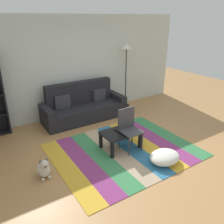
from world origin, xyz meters
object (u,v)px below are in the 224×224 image
at_px(couch, 83,107).
at_px(coffee_table, 121,134).
at_px(pouf, 165,157).
at_px(tv_remote, 117,131).
at_px(folding_chair, 129,126).
at_px(dog, 44,169).
at_px(standing_lamp, 126,55).

relative_size(couch, coffee_table, 2.88).
xyz_separation_m(pouf, tv_remote, (-0.46, 0.97, 0.28)).
bearing_deg(folding_chair, pouf, -21.32).
relative_size(coffee_table, dog, 1.97).
distance_m(dog, folding_chair, 1.85).
relative_size(pouf, dog, 1.55).
bearing_deg(coffee_table, standing_lamp, 52.07).
height_order(coffee_table, standing_lamp, standing_lamp).
distance_m(coffee_table, pouf, 1.02).
height_order(dog, tv_remote, tv_remote).
height_order(couch, pouf, couch).
bearing_deg(couch, dog, -131.98).
height_order(dog, standing_lamp, standing_lamp).
bearing_deg(pouf, coffee_table, 114.37).
bearing_deg(tv_remote, pouf, -86.06).
bearing_deg(tv_remote, couch, 65.62).
relative_size(standing_lamp, folding_chair, 2.12).
bearing_deg(coffee_table, tv_remote, 130.48).
relative_size(coffee_table, pouf, 1.27).
relative_size(couch, pouf, 3.67).
bearing_deg(coffee_table, dog, -177.87).
height_order(coffee_table, folding_chair, folding_chair).
height_order(couch, standing_lamp, standing_lamp).
bearing_deg(couch, tv_remote, -92.80).
height_order(pouf, dog, dog).
distance_m(pouf, tv_remote, 1.11).
relative_size(pouf, folding_chair, 0.68).
xyz_separation_m(coffee_table, standing_lamp, (1.60, 2.05, 1.26)).
xyz_separation_m(coffee_table, tv_remote, (-0.05, 0.06, 0.08)).
height_order(dog, folding_chair, folding_chair).
xyz_separation_m(couch, standing_lamp, (1.56, 0.21, 1.26)).
relative_size(couch, standing_lamp, 1.18).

